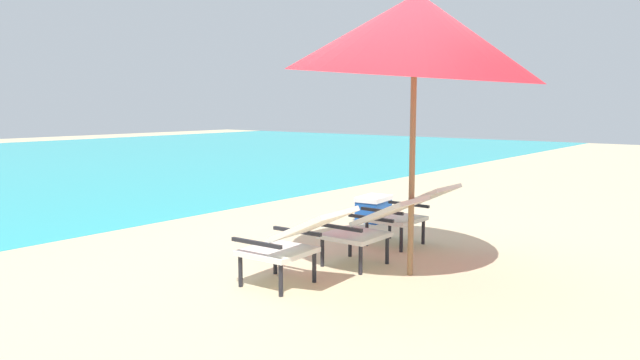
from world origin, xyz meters
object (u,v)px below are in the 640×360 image
object	(u,v)px
lounge_chair_center	(371,224)
cooler_box	(374,208)
lounge_chair_left	(294,239)
lounge_chair_right	(410,209)
beach_umbrella_center	(415,35)

from	to	relation	value
lounge_chair_center	cooler_box	bearing A→B (deg)	33.10
cooler_box	lounge_chair_center	bearing A→B (deg)	-146.90
lounge_chair_left	lounge_chair_right	distance (m)	1.76
beach_umbrella_center	cooler_box	size ratio (longest dim) A/B	4.91
lounge_chair_right	beach_umbrella_center	bearing A→B (deg)	-149.36
lounge_chair_left	cooler_box	xyz separation A→B (m)	(2.70, 1.04, -0.24)
beach_umbrella_center	cooler_box	distance (m)	3.03
beach_umbrella_center	lounge_chair_right	bearing A→B (deg)	30.64
lounge_chair_right	beach_umbrella_center	world-z (taller)	beach_umbrella_center
lounge_chair_center	cooler_box	world-z (taller)	lounge_chair_center
lounge_chair_left	beach_umbrella_center	world-z (taller)	beach_umbrella_center
lounge_chair_center	beach_umbrella_center	distance (m)	1.68
lounge_chair_center	lounge_chair_right	xyz separation A→B (m)	(0.90, 0.13, 0.00)
lounge_chair_right	cooler_box	size ratio (longest dim) A/B	1.75
lounge_chair_right	lounge_chair_left	bearing A→B (deg)	179.13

